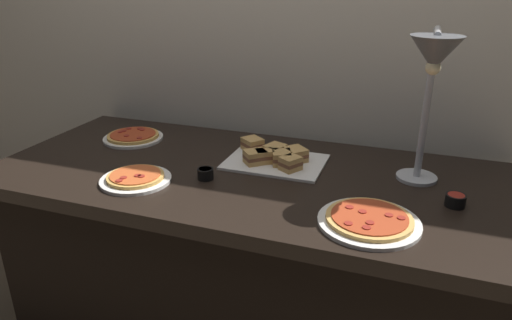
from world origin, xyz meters
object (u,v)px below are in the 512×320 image
heat_lamp (432,71)px  pizza_plate_center (369,220)px  pizza_plate_raised_stand (136,178)px  sandwich_platter (274,157)px  sauce_cup_far (205,173)px  sauce_cup_near (455,200)px  pizza_plate_front (133,137)px

heat_lamp → pizza_plate_center: heat_lamp is taller
heat_lamp → pizza_plate_raised_stand: size_ratio=2.13×
heat_lamp → pizza_plate_raised_stand: (-0.92, -0.21, -0.40)m
pizza_plate_raised_stand → sandwich_platter: (0.40, 0.32, 0.01)m
pizza_plate_center → sauce_cup_far: (-0.58, 0.13, 0.01)m
sauce_cup_far → sauce_cup_near: bearing=5.3°
pizza_plate_raised_stand → sauce_cup_far: (0.22, 0.10, 0.01)m
sandwich_platter → sauce_cup_far: bearing=-129.7°
sandwich_platter → sauce_cup_near: bearing=-12.9°
sandwich_platter → sauce_cup_near: sandwich_platter is taller
heat_lamp → sauce_cup_far: heat_lamp is taller
pizza_plate_raised_stand → heat_lamp: bearing=12.9°
sauce_cup_far → sandwich_platter: bearing=50.3°
sandwich_platter → pizza_plate_raised_stand: bearing=-141.2°
sauce_cup_near → pizza_plate_center: bearing=-139.2°
heat_lamp → pizza_plate_center: bearing=-116.4°
pizza_plate_front → sandwich_platter: bearing=-4.3°
sandwich_platter → sauce_cup_near: (0.64, -0.15, -0.00)m
pizza_plate_front → pizza_plate_raised_stand: (0.26, -0.37, -0.00)m
heat_lamp → sauce_cup_near: size_ratio=8.43×
heat_lamp → sandwich_platter: heat_lamp is taller
heat_lamp → sauce_cup_near: heat_lamp is taller
sauce_cup_near → sauce_cup_far: bearing=-174.7°
heat_lamp → sandwich_platter: 0.66m
pizza_plate_raised_stand → sauce_cup_near: size_ratio=3.96×
pizza_plate_center → sauce_cup_far: size_ratio=5.21×
pizza_plate_front → sandwich_platter: sandwich_platter is taller
sandwich_platter → sauce_cup_near: 0.65m
pizza_plate_front → sauce_cup_near: sauce_cup_near is taller
pizza_plate_front → sauce_cup_near: (1.30, -0.20, 0.01)m
heat_lamp → sauce_cup_far: (-0.70, -0.11, -0.39)m
pizza_plate_front → sandwich_platter: size_ratio=0.70×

